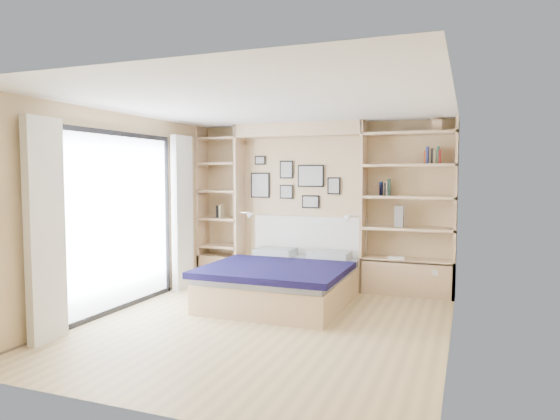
% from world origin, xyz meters
% --- Properties ---
extents(ground, '(4.50, 4.50, 0.00)m').
position_xyz_m(ground, '(0.00, 0.00, 0.00)').
color(ground, '#D8BB7F').
rests_on(ground, ground).
extents(room_shell, '(4.50, 4.50, 4.50)m').
position_xyz_m(room_shell, '(-0.39, 1.52, 1.08)').
color(room_shell, tan).
rests_on(room_shell, ground).
extents(bed, '(1.81, 2.25, 1.07)m').
position_xyz_m(bed, '(-0.17, 1.12, 0.28)').
color(bed, '#D6B183').
rests_on(bed, ground).
extents(photo_gallery, '(1.48, 0.02, 0.82)m').
position_xyz_m(photo_gallery, '(-0.45, 2.22, 1.60)').
color(photo_gallery, black).
rests_on(photo_gallery, ground).
extents(reading_lamps, '(1.92, 0.12, 0.15)m').
position_xyz_m(reading_lamps, '(-0.30, 2.00, 1.10)').
color(reading_lamps, silver).
rests_on(reading_lamps, ground).
extents(shelf_decor, '(3.50, 0.23, 2.03)m').
position_xyz_m(shelf_decor, '(1.17, 2.07, 1.71)').
color(shelf_decor, '#A51E1E').
rests_on(shelf_decor, ground).
extents(deck, '(3.20, 4.00, 0.05)m').
position_xyz_m(deck, '(-3.60, 0.00, 0.00)').
color(deck, '#756556').
rests_on(deck, ground).
extents(deck_chair, '(0.58, 0.92, 0.90)m').
position_xyz_m(deck_chair, '(-2.91, 0.18, 0.43)').
color(deck_chair, tan).
rests_on(deck_chair, ground).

